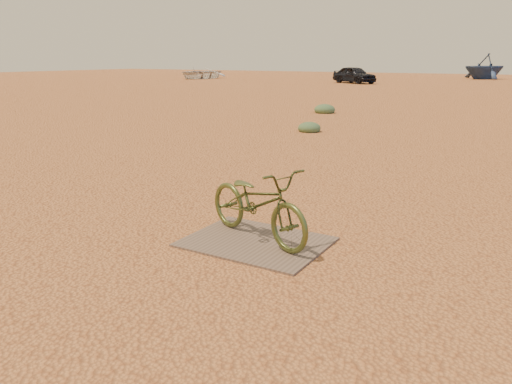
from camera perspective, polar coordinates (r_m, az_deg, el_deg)
The scene contains 8 objects.
ground at distance 5.12m, azimuth -3.29°, elevation -6.55°, with size 120.00×120.00×0.00m, color #C97E45.
plywood_board at distance 5.28m, azimuth 0.00°, elevation -5.71°, with size 1.44×1.11×0.02m, color brown.
bicycle at distance 5.22m, azimuth 0.18°, elevation -1.23°, with size 0.53×1.52×0.80m, color #485325.
car at distance 38.99m, azimuth 11.17°, elevation 13.01°, with size 1.47×3.65×1.25m, color black.
boat_near_left at distance 46.91m, azimuth -6.52°, elevation 13.38°, with size 3.57×4.99×1.03m, color silver.
boat_far_left at distance 49.76m, azimuth 24.67°, elevation 12.93°, with size 3.66×4.24×2.23m, color navy.
kale_a at distance 13.29m, azimuth 6.09°, elevation 6.88°, with size 0.60×0.60×0.33m, color #52764C.
kale_c at distance 17.89m, azimuth 7.83°, elevation 8.95°, with size 0.73×0.73×0.40m, color #52764C.
Camera 1 is at (2.68, -3.94, 1.89)m, focal length 35.00 mm.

